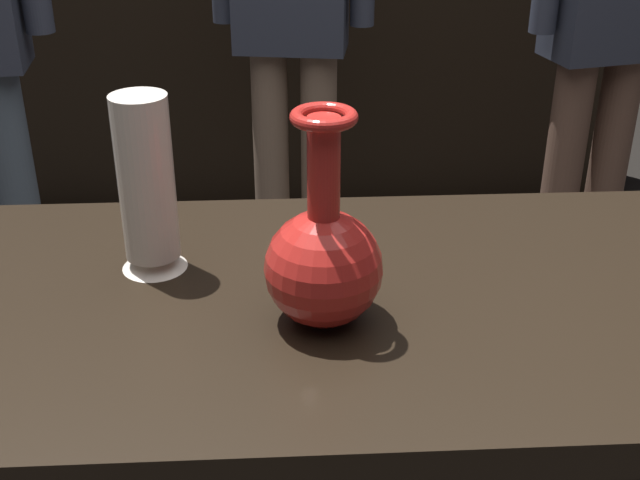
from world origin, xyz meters
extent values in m
cube|color=black|center=(0.00, 0.00, 0.78)|extent=(1.20, 0.64, 0.05)
cube|color=black|center=(0.00, 2.20, 0.47)|extent=(2.60, 0.40, 0.95)
sphere|color=red|center=(0.01, -0.06, 0.88)|extent=(0.15, 0.15, 0.15)
cylinder|color=red|center=(0.01, -0.06, 1.01)|extent=(0.04, 0.04, 0.14)
torus|color=red|center=(0.01, -0.06, 1.08)|extent=(0.08, 0.08, 0.02)
cone|color=silver|center=(-0.23, 0.09, 0.81)|extent=(0.09, 0.09, 0.02)
cylinder|color=silver|center=(-0.23, 0.09, 0.94)|extent=(0.08, 0.08, 0.24)
cylinder|color=slate|center=(-0.74, 1.08, 0.42)|extent=(0.11, 0.11, 0.83)
cylinder|color=brown|center=(0.92, 1.23, 0.40)|extent=(0.11, 0.11, 0.80)
cylinder|color=brown|center=(0.77, 1.20, 0.40)|extent=(0.11, 0.11, 0.80)
cylinder|color=#846B56|center=(0.08, 1.43, 0.39)|extent=(0.11, 0.11, 0.77)
cylinder|color=#846B56|center=(-0.07, 1.46, 0.39)|extent=(0.11, 0.11, 0.77)
camera|label=1|loc=(-0.05, -0.97, 1.38)|focal=46.32mm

